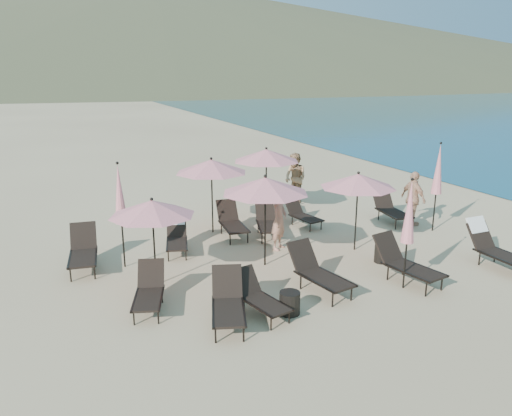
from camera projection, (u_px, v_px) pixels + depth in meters
name	position (u px, v px, depth m)	size (l,w,h in m)	color
ground	(357.00, 281.00, 12.19)	(800.00, 800.00, 0.00)	#D6BA8C
volcanic_headland	(172.00, 32.00, 300.22)	(690.00, 690.00, 55.00)	brown
lounger_0	(149.00, 290.00, 10.72)	(1.02, 1.66, 0.89)	black
lounger_1	(228.00, 302.00, 10.12)	(1.14, 1.81, 0.97)	black
lounger_2	(259.00, 296.00, 10.47)	(0.90, 1.59, 0.86)	black
lounger_3	(318.00, 271.00, 11.58)	(0.99, 1.88, 1.03)	black
lounger_4	(406.00, 262.00, 12.09)	(1.03, 1.91, 1.04)	black
lounger_5	(494.00, 246.00, 13.03)	(0.72, 1.86, 1.15)	black
lounger_6	(83.00, 250.00, 12.90)	(0.89, 1.86, 1.03)	black
lounger_7	(177.00, 235.00, 14.13)	(0.93, 1.64, 0.97)	black
lounger_8	(232.00, 221.00, 15.43)	(0.81, 1.78, 0.99)	black
lounger_9	(268.00, 221.00, 15.50)	(1.12, 1.82, 0.98)	black
lounger_10	(302.00, 214.00, 16.45)	(0.83, 1.57, 0.86)	black
lounger_11	(391.00, 208.00, 16.85)	(0.87, 1.82, 1.01)	black
umbrella_open_0	(152.00, 208.00, 11.50)	(2.01, 2.01, 2.17)	black
umbrella_open_1	(265.00, 185.00, 12.66)	(2.27, 2.27, 2.44)	black
umbrella_open_2	(358.00, 181.00, 13.80)	(2.13, 2.13, 2.29)	black
umbrella_open_3	(211.00, 166.00, 15.30)	(2.24, 2.24, 2.42)	black
umbrella_open_4	(266.00, 155.00, 16.97)	(2.29, 2.29, 2.46)	black
umbrella_closed_0	(409.00, 213.00, 11.34)	(0.31, 0.31, 2.67)	black
umbrella_closed_1	(438.00, 170.00, 15.50)	(0.33, 0.33, 2.86)	black
umbrella_closed_2	(120.00, 195.00, 12.59)	(0.33, 0.33, 2.80)	black
side_table_0	(290.00, 303.00, 10.52)	(0.44, 0.44, 0.49)	black
side_table_1	(382.00, 253.00, 13.35)	(0.40, 0.40, 0.49)	black
beachgoer_a	(279.00, 220.00, 14.19)	(0.63, 0.41, 1.73)	#B27860
beachgoer_b	(295.00, 178.00, 19.19)	(0.94, 0.73, 1.93)	tan
beachgoer_c	(413.00, 199.00, 16.38)	(1.06, 0.44, 1.81)	tan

